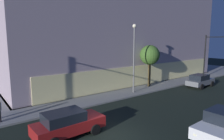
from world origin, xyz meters
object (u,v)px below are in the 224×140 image
(sidewalk_tree, at_px, (150,55))
(car_red, at_px, (68,123))
(car_white, at_px, (222,125))
(street_lamp_sidewalk, at_px, (134,50))
(car_grey, at_px, (200,80))
(traffic_light_far_corner, at_px, (216,49))
(modern_building, at_px, (99,29))

(sidewalk_tree, distance_m, car_red, 15.49)
(car_white, bearing_deg, street_lamp_sidewalk, 75.37)
(car_white, xyz_separation_m, car_grey, (11.92, 8.10, -0.02))
(car_grey, bearing_deg, traffic_light_far_corner, 10.79)
(sidewalk_tree, bearing_deg, street_lamp_sidewalk, -165.47)
(street_lamp_sidewalk, height_order, car_red, street_lamp_sidewalk)
(modern_building, bearing_deg, car_grey, -72.69)
(modern_building, distance_m, car_grey, 18.10)
(traffic_light_far_corner, height_order, car_grey, traffic_light_far_corner)
(modern_building, distance_m, traffic_light_far_corner, 18.58)
(sidewalk_tree, distance_m, car_grey, 7.42)
(sidewalk_tree, xyz_separation_m, car_red, (-13.95, -5.89, -3.25))
(street_lamp_sidewalk, height_order, sidewalk_tree, street_lamp_sidewalk)
(modern_building, height_order, car_red, modern_building)
(car_red, height_order, car_white, car_white)
(sidewalk_tree, xyz_separation_m, car_white, (-6.47, -11.93, -3.25))
(car_white, distance_m, car_grey, 14.41)
(modern_building, relative_size, car_white, 7.72)
(car_white, bearing_deg, car_grey, 34.20)
(street_lamp_sidewalk, bearing_deg, car_white, -104.63)
(street_lamp_sidewalk, bearing_deg, car_grey, -17.75)
(modern_building, xyz_separation_m, traffic_light_far_corner, (10.77, -14.79, -3.28))
(car_red, bearing_deg, car_white, -38.92)
(traffic_light_far_corner, bearing_deg, street_lamp_sidewalk, 173.15)
(car_grey, bearing_deg, car_white, -145.80)
(traffic_light_far_corner, distance_m, street_lamp_sidewalk, 14.98)
(traffic_light_far_corner, relative_size, car_red, 1.47)
(street_lamp_sidewalk, relative_size, car_red, 1.68)
(street_lamp_sidewalk, xyz_separation_m, car_red, (-10.35, -4.96, -4.09))
(street_lamp_sidewalk, relative_size, sidewalk_tree, 1.45)
(car_red, relative_size, car_white, 1.06)
(street_lamp_sidewalk, bearing_deg, modern_building, 72.50)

